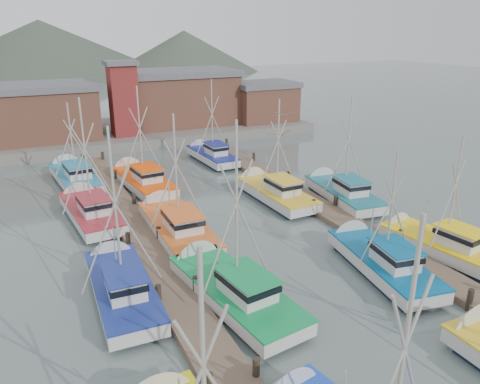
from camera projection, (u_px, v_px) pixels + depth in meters
name	position (u px, v px, depth m)	size (l,w,h in m)	color
ground	(276.00, 258.00, 28.84)	(260.00, 260.00, 0.00)	#495857
dock_left	(148.00, 250.00, 29.42)	(2.30, 46.00, 1.50)	brown
dock_right	(332.00, 214.00, 35.02)	(2.30, 46.00, 1.50)	brown
quay	(136.00, 132.00, 60.18)	(44.00, 16.00, 1.20)	slate
shed_left	(41.00, 111.00, 52.81)	(12.72, 8.48, 6.20)	brown
shed_center	(179.00, 97.00, 61.19)	(14.84, 9.54, 6.90)	brown
shed_right	(264.00, 101.00, 63.32)	(8.48, 6.36, 5.20)	brown
lookout_tower	(123.00, 98.00, 54.30)	(3.60, 3.60, 8.50)	maroon
distant_hills	(17.00, 77.00, 128.23)	(175.00, 140.00, 42.00)	#3C473B
boat_4	(229.00, 287.00, 24.31)	(4.35, 10.04, 10.49)	#0E1C31
boat_5	(378.00, 259.00, 27.28)	(4.04, 9.28, 8.11)	#0E1C31
boat_6	(121.00, 285.00, 24.55)	(4.07, 9.09, 10.03)	#0E1C31
boat_7	(436.00, 244.00, 29.20)	(3.88, 8.75, 8.43)	#0E1C31
boat_8	(175.00, 225.00, 31.96)	(3.84, 10.07, 9.37)	#0E1C31
boat_9	(272.00, 191.00, 38.35)	(3.69, 9.43, 9.12)	#0E1C31
boat_10	(90.00, 210.00, 34.47)	(4.02, 9.56, 9.84)	#0E1C31
boat_11	(340.00, 192.00, 38.29)	(3.87, 9.31, 9.31)	#0E1C31
boat_12	(141.00, 179.00, 41.30)	(4.06, 9.85, 9.76)	#0E1C31
boat_13	(210.00, 155.00, 49.04)	(3.66, 8.54, 9.25)	#0E1C31
boat_14	(74.00, 176.00, 42.26)	(3.93, 9.85, 8.25)	#0E1C31
gull_near	(279.00, 134.00, 24.45)	(1.52, 0.66, 0.24)	slate
gull_far	(287.00, 114.00, 28.16)	(1.46, 0.64, 0.24)	slate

